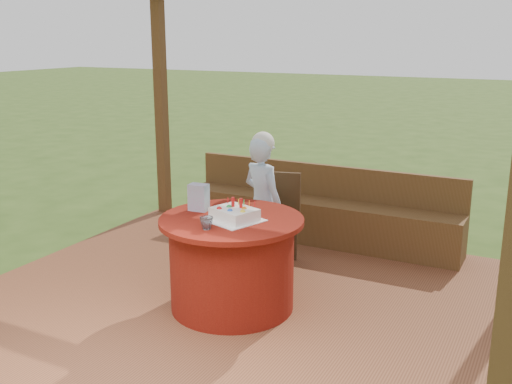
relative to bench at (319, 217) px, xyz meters
The scene contains 10 objects.
ground 1.76m from the bench, 90.00° to the right, with size 60.00×60.00×0.00m, color #314C19.
deck 1.75m from the bench, 90.00° to the right, with size 4.50×4.00×0.12m, color brown.
pergola 2.65m from the bench, 90.00° to the right, with size 4.50×4.00×2.72m.
bench is the anchor object (origin of this frame).
table 1.85m from the bench, 90.70° to the right, with size 1.14×1.14×0.75m.
chair 0.83m from the bench, 99.76° to the right, with size 0.51×0.51×0.87m.
elderly_woman 1.07m from the bench, 100.54° to the right, with size 0.54×0.45×1.30m.
birthday_cake 1.97m from the bench, 89.02° to the right, with size 0.47×0.47×0.17m.
gift_bag 1.92m from the bench, 101.47° to the right, with size 0.15×0.10×0.22m, color #C882B5.
drinking_glass 2.24m from the bench, 91.23° to the right, with size 0.10×0.10×0.09m, color white.
Camera 1 is at (2.21, -4.02, 2.26)m, focal length 42.00 mm.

